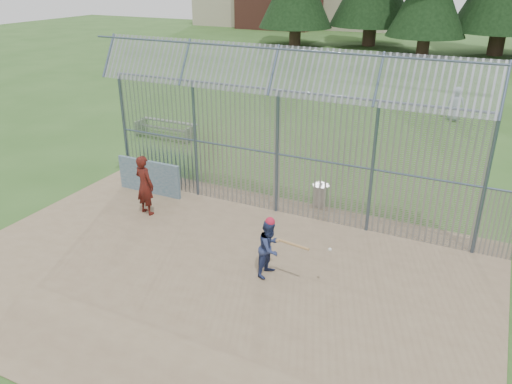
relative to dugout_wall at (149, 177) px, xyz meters
The scene contains 10 objects.
ground 5.47m from the dugout_wall, 32.23° to the right, with size 120.00×120.00×0.00m, color #2D511E.
dirt_infield 5.75m from the dugout_wall, 36.47° to the right, with size 14.00×10.00×0.02m, color #756047.
dugout_wall is the anchor object (origin of this frame).
batter 6.59m from the dugout_wall, 25.65° to the right, with size 0.75×0.58×1.54m, color navy.
onlooker 1.68m from the dugout_wall, 56.89° to the right, with size 0.72×0.47×1.97m, color maroon.
bg_kid_standing 16.84m from the dugout_wall, 59.15° to the left, with size 0.87×0.57×1.78m, color gray.
batting_gear 6.83m from the dugout_wall, 25.19° to the right, with size 1.76×0.36×0.56m.
trash_can 5.98m from the dugout_wall, 16.18° to the left, with size 0.56×0.56×0.82m.
bleacher 6.36m from the dugout_wall, 120.48° to the left, with size 3.00×0.95×0.72m.
backstop_fence 6.66m from the dugout_wall, ahead, with size 20.09×0.81×5.30m.
Camera 1 is at (5.83, -9.99, 7.28)m, focal length 35.00 mm.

